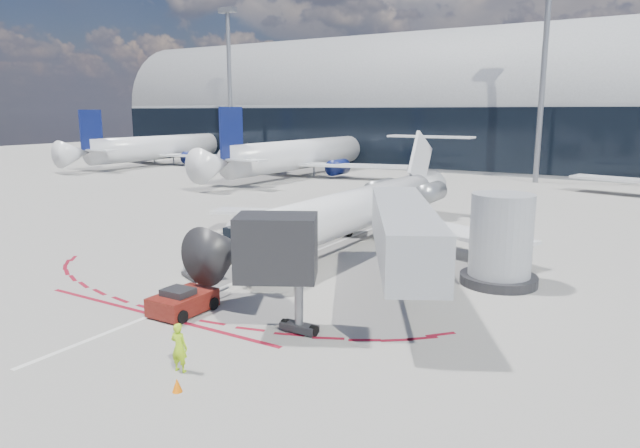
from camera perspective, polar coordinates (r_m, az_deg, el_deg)
The scene contains 15 objects.
ground at distance 35.26m, azimuth -2.51°, elevation -3.51°, with size 260.00×260.00×0.00m, color slate.
apron_centerline at distance 36.88m, azimuth -0.79°, elevation -2.82°, with size 0.25×40.00×0.01m, color silver.
apron_stop_bar at distance 26.89m, azimuth -16.37°, elevation -8.70°, with size 14.00×0.25×0.01m, color maroon.
terminal_building at distance 95.23m, azimuth 20.03°, elevation 10.30°, with size 150.00×24.15×24.00m.
jet_bridge at distance 27.59m, azimuth 11.03°, elevation -1.44°, with size 10.03×15.20×4.90m.
light_mast_west at distance 99.66m, azimuth -9.01°, elevation 13.13°, with size 0.70×0.70×25.00m, color gray.
light_mast_centre at distance 77.70m, azimuth 21.38°, elevation 13.09°, with size 0.70×0.70×25.00m, color gray.
regional_jet at distance 39.07m, azimuth 3.99°, elevation 1.64°, with size 23.95×29.53×7.40m.
pushback_tug at distance 26.63m, azimuth -13.56°, elevation -7.55°, with size 2.00×4.64×1.20m.
ramp_worker at distance 20.86m, azimuth -13.91°, elevation -11.88°, with size 0.65×0.43×1.78m, color #AAE518.
uld_container at distance 31.89m, azimuth -11.97°, elevation -3.85°, with size 2.16×2.03×1.62m.
safety_cone_left at distance 38.64m, azimuth -12.58°, elevation -2.04°, with size 0.39×0.39×0.54m, color #FF6F05.
safety_cone_right at distance 19.75m, azimuth -14.10°, elevation -15.36°, with size 0.33×0.33×0.46m, color #FF6F05.
bg_airliner_0 at distance 102.01m, azimuth -15.06°, elevation 9.03°, with size 35.43×37.51×11.46m, color silver, non-canonical shape.
bg_airliner_1 at distance 80.81m, azimuth -1.65°, elevation 9.06°, with size 36.55×38.69×11.82m, color silver, non-canonical shape.
Camera 1 is at (18.95, -28.35, 8.96)m, focal length 32.00 mm.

